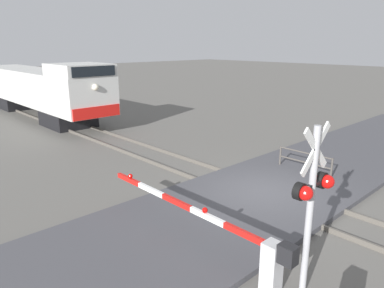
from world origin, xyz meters
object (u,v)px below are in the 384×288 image
(crossing_signal, at_px, (312,196))
(guard_railing, at_px, (305,160))
(locomotive, at_px, (39,88))
(crossing_gate, at_px, (239,242))

(crossing_signal, bearing_deg, guard_railing, 30.01)
(locomotive, xyz_separation_m, guard_railing, (2.91, -19.26, -1.43))
(locomotive, bearing_deg, guard_railing, -81.41)
(crossing_signal, bearing_deg, crossing_gate, 108.81)
(locomotive, height_order, crossing_gate, locomotive)
(guard_railing, bearing_deg, locomotive, 98.59)
(locomotive, height_order, crossing_signal, locomotive)
(crossing_gate, relative_size, guard_railing, 2.72)
(guard_railing, bearing_deg, crossing_signal, -149.99)
(locomotive, relative_size, crossing_signal, 4.68)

